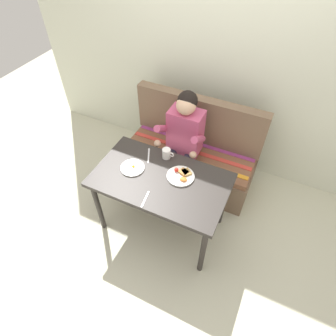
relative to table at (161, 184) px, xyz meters
The scene contains 10 objects.
ground_plane 0.65m from the table, ahead, with size 8.00×8.00×0.00m, color beige.
back_wall 1.43m from the table, 90.00° to the left, with size 4.40×0.10×2.60m, color beige.
table is the anchor object (origin of this frame).
couch 0.83m from the table, 90.00° to the left, with size 1.44×0.56×1.00m.
person 0.60m from the table, 94.38° to the left, with size 0.45×0.61×1.21m.
plate_breakfast 0.21m from the table, 33.05° to the left, with size 0.25×0.25×0.05m.
plate_eggs 0.30m from the table, behind, with size 0.22×0.22×0.04m.
coffee_mug 0.30m from the table, 104.39° to the left, with size 0.12×0.08×0.10m.
fork 0.27m from the table, 92.77° to the right, with size 0.01×0.17×0.01m, color silver.
knife 0.32m from the table, 138.12° to the left, with size 0.01×0.20×0.01m, color silver.
Camera 1 is at (0.76, -1.45, 2.59)m, focal length 30.10 mm.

